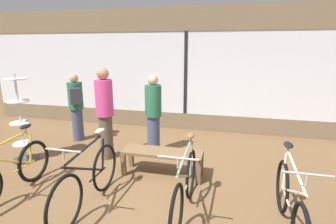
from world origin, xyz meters
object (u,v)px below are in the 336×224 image
Objects in this scene: bicycle_left at (88,180)px; bicycle_right at (185,188)px; customer_by_window at (76,105)px; customer_mid_floor at (153,113)px; bicycle_far_right at (290,204)px; bicycle_far_left at (11,172)px; accessory_rack at (21,126)px; display_bench at (162,155)px; customer_near_rack at (105,112)px.

bicycle_right is (1.34, 0.12, -0.00)m from bicycle_left.
customer_by_window is 0.96× the size of customer_mid_floor.
customer_by_window is at bearing 171.11° from customer_mid_floor.
bicycle_far_left is at bearing -178.78° from bicycle_far_right.
bicycle_left is 1.00× the size of bicycle_right.
customer_by_window is (-3.03, 2.29, 0.46)m from bicycle_right.
bicycle_far_right is (1.27, -0.05, -0.01)m from bicycle_right.
accessory_rack is at bearing -157.86° from customer_mid_floor.
customer_mid_floor is (-1.03, 1.97, 0.47)m from bicycle_right.
bicycle_far_left is 1.20× the size of display_bench.
bicycle_left is at bearing -174.77° from bicycle_right.
customer_mid_floor reaches higher than customer_by_window.
customer_mid_floor reaches higher than bicycle_right.
customer_mid_floor is at bearing 29.43° from customer_near_rack.
bicycle_right is 2.27m from customer_mid_floor.
bicycle_right reaches higher than bicycle_far_right.
customer_mid_floor is at bearing -8.89° from customer_by_window.
bicycle_far_left is at bearing -55.14° from accessory_rack.
customer_by_window is (-1.69, 2.41, 0.46)m from bicycle_left.
customer_by_window reaches higher than bicycle_far_right.
customer_near_rack is 1.14× the size of customer_by_window.
bicycle_left is 1.02× the size of accessory_rack.
bicycle_far_right is 3.55m from customer_near_rack.
display_bench is (-0.59, 1.06, -0.04)m from bicycle_right.
bicycle_left reaches higher than bicycle_far_right.
customer_by_window is at bearing 153.20° from display_bench.
bicycle_right is 1.10× the size of customer_by_window.
accessory_rack is 1.07× the size of customer_by_window.
bicycle_far_left is at bearing -114.88° from customer_near_rack.
accessory_rack is 0.95× the size of customer_near_rack.
accessory_rack is 2.85m from display_bench.
customer_mid_floor is at bearing 115.44° from display_bench.
display_bench is at bearing 149.35° from bicycle_far_right.
customer_near_rack is (1.54, 0.49, 0.26)m from accessory_rack.
display_bench is 2.77m from customer_by_window.
bicycle_right is at bearing 5.23° from bicycle_left.
accessory_rack is at bearing 124.86° from bicycle_far_left.
accessory_rack reaches higher than bicycle_left.
bicycle_far_right is 1.05× the size of customer_mid_floor.
bicycle_far_right is 1.09× the size of customer_by_window.
bicycle_far_right is at bearing -30.65° from display_bench.
bicycle_right is at bearing -16.34° from accessory_rack.
bicycle_right is at bearing -62.50° from customer_mid_floor.
bicycle_far_right reaches higher than display_bench.
customer_mid_floor reaches higher than bicycle_far_left.
customer_mid_floor is (2.00, -0.31, 0.01)m from customer_by_window.
customer_by_window is (-0.40, 2.42, 0.48)m from bicycle_far_left.
customer_near_rack is 1.40m from customer_by_window.
display_bench is (-1.86, 1.10, -0.03)m from bicycle_far_right.
customer_mid_floor is at bearing 81.56° from bicycle_left.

